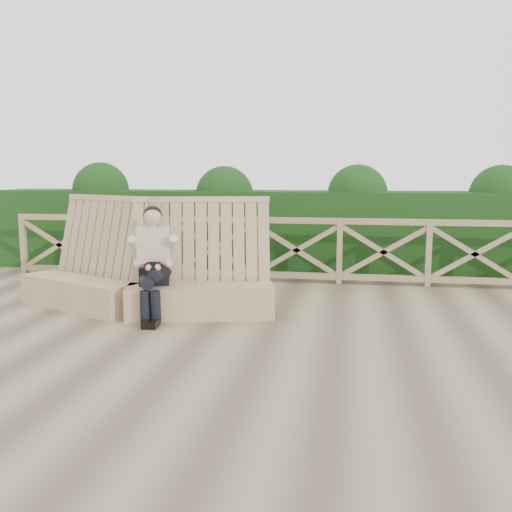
# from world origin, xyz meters

# --- Properties ---
(ground) EXTENTS (60.00, 60.00, 0.00)m
(ground) POSITION_xyz_m (0.00, 0.00, 0.00)
(ground) COLOR brown
(ground) RESTS_ON ground
(bench) EXTENTS (3.68, 1.49, 1.55)m
(bench) POSITION_xyz_m (-1.86, 1.15, 0.39)
(bench) COLOR #947755
(bench) RESTS_ON ground
(woman) EXTENTS (0.55, 0.95, 1.43)m
(woman) POSITION_xyz_m (-1.58, 0.87, 0.75)
(woman) COLOR black
(woman) RESTS_ON ground
(guardrail) EXTENTS (10.10, 0.09, 1.10)m
(guardrail) POSITION_xyz_m (0.00, 3.50, 0.55)
(guardrail) COLOR olive
(guardrail) RESTS_ON ground
(hedge) EXTENTS (12.00, 1.20, 1.50)m
(hedge) POSITION_xyz_m (0.00, 4.70, 0.75)
(hedge) COLOR black
(hedge) RESTS_ON ground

